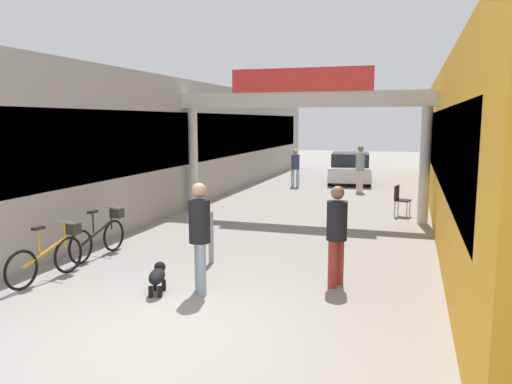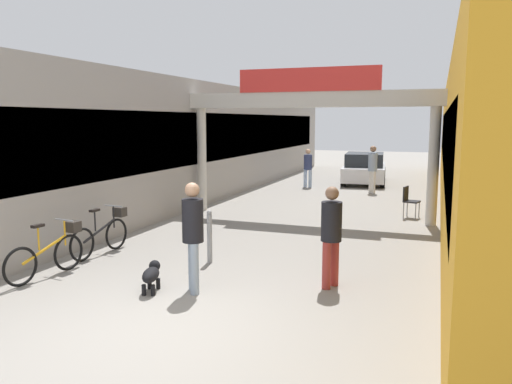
{
  "view_description": "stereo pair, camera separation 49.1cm",
  "coord_description": "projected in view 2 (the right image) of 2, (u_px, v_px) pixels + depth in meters",
  "views": [
    {
      "loc": [
        2.99,
        -5.76,
        2.75
      ],
      "look_at": [
        0.0,
        3.84,
        1.3
      ],
      "focal_mm": 35.0,
      "sensor_mm": 36.0,
      "label": 1
    },
    {
      "loc": [
        3.46,
        -5.61,
        2.75
      ],
      "look_at": [
        0.0,
        3.84,
        1.3
      ],
      "focal_mm": 35.0,
      "sensor_mm": 36.0,
      "label": 2
    }
  ],
  "objects": [
    {
      "name": "ground_plane",
      "position": [
        159.0,
        324.0,
        6.78
      ],
      "size": [
        80.0,
        80.0,
        0.0
      ],
      "primitive_type": "plane",
      "color": "gray"
    },
    {
      "name": "storefront_right",
      "position": [
        497.0,
        146.0,
        14.99
      ],
      "size": [
        3.0,
        26.0,
        3.98
      ],
      "color": "gold",
      "rests_on": "ground_plane"
    },
    {
      "name": "pedestrian_elderly_walking",
      "position": [
        308.0,
        166.0,
        20.52
      ],
      "size": [
        0.43,
        0.43,
        1.58
      ],
      "color": "#A5BFE0",
      "rests_on": "ground_plane"
    },
    {
      "name": "bicycle_orange_nearest",
      "position": [
        50.0,
        252.0,
        8.82
      ],
      "size": [
        0.46,
        1.68,
        0.98
      ],
      "color": "black",
      "rests_on": "ground_plane"
    },
    {
      "name": "pedestrian_with_dog",
      "position": [
        193.0,
        230.0,
        7.91
      ],
      "size": [
        0.47,
        0.47,
        1.78
      ],
      "color": "#8C9EB2",
      "rests_on": "ground_plane"
    },
    {
      "name": "pedestrian_carrying_crate",
      "position": [
        373.0,
        166.0,
        18.9
      ],
      "size": [
        0.47,
        0.47,
        1.8
      ],
      "color": "silver",
      "rests_on": "ground_plane"
    },
    {
      "name": "arcade_sign_gateway",
      "position": [
        309.0,
        112.0,
        13.91
      ],
      "size": [
        7.4,
        0.47,
        4.17
      ],
      "color": "beige",
      "rests_on": "ground_plane"
    },
    {
      "name": "bollard_post_metal",
      "position": [
        210.0,
        236.0,
        9.66
      ],
      "size": [
        0.1,
        0.1,
        1.03
      ],
      "color": "gray",
      "rests_on": "ground_plane"
    },
    {
      "name": "storefront_left",
      "position": [
        193.0,
        141.0,
        18.45
      ],
      "size": [
        3.0,
        26.0,
        3.98
      ],
      "color": "#9E9993",
      "rests_on": "ground_plane"
    },
    {
      "name": "dog_on_leash",
      "position": [
        152.0,
        274.0,
        8.06
      ],
      "size": [
        0.39,
        0.65,
        0.46
      ],
      "color": "black",
      "rests_on": "ground_plane"
    },
    {
      "name": "cafe_chair_black_nearer",
      "position": [
        409.0,
        199.0,
        14.14
      ],
      "size": [
        0.48,
        0.48,
        0.89
      ],
      "color": "gray",
      "rests_on": "ground_plane"
    },
    {
      "name": "parked_car_white",
      "position": [
        364.0,
        168.0,
        21.97
      ],
      "size": [
        2.12,
        4.15,
        1.33
      ],
      "color": "silver",
      "rests_on": "ground_plane"
    },
    {
      "name": "bicycle_black_second",
      "position": [
        103.0,
        233.0,
        10.3
      ],
      "size": [
        0.46,
        1.69,
        0.98
      ],
      "color": "black",
      "rests_on": "ground_plane"
    },
    {
      "name": "pedestrian_companion",
      "position": [
        331.0,
        230.0,
        8.16
      ],
      "size": [
        0.44,
        0.44,
        1.69
      ],
      "color": "#99332D",
      "rests_on": "ground_plane"
    }
  ]
}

